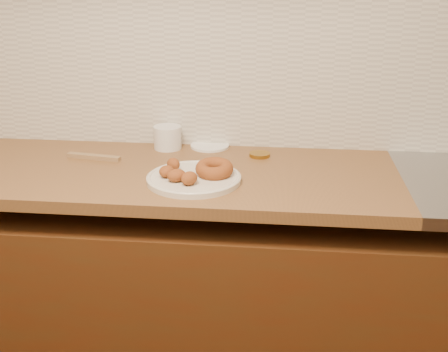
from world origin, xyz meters
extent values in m
cube|color=#B5A68C|center=(0.00, 2.00, 1.35)|extent=(4.00, 0.02, 2.70)
cube|color=#51230E|center=(0.00, 1.69, 0.39)|extent=(3.60, 0.60, 0.77)
cube|color=brown|center=(-0.65, 1.69, 0.88)|extent=(2.30, 0.62, 0.04)
cube|color=beige|center=(0.00, 1.99, 1.20)|extent=(3.60, 0.02, 0.60)
cylinder|color=silver|center=(-0.17, 1.59, 0.91)|extent=(0.30, 0.30, 0.02)
torus|color=#95451D|center=(-0.11, 1.61, 0.94)|extent=(0.14, 0.15, 0.06)
ellipsoid|color=#95451D|center=(-0.25, 1.64, 0.94)|extent=(0.06, 0.06, 0.04)
ellipsoid|color=#95451D|center=(-0.26, 1.57, 0.94)|extent=(0.05, 0.06, 0.04)
ellipsoid|color=#95451D|center=(-0.22, 1.54, 0.94)|extent=(0.08, 0.07, 0.04)
ellipsoid|color=#95451D|center=(-0.18, 1.52, 0.94)|extent=(0.07, 0.07, 0.04)
cylinder|color=white|center=(-0.33, 1.92, 0.94)|extent=(0.13, 0.13, 0.09)
cylinder|color=white|center=(-0.17, 1.95, 0.90)|extent=(0.17, 0.17, 0.01)
cylinder|color=olive|center=(0.02, 1.86, 0.91)|extent=(0.10, 0.10, 0.01)
cube|color=#927049|center=(-0.57, 1.77, 0.91)|extent=(0.20, 0.06, 0.02)
camera|label=1|loc=(0.10, -0.08, 1.56)|focal=45.00mm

